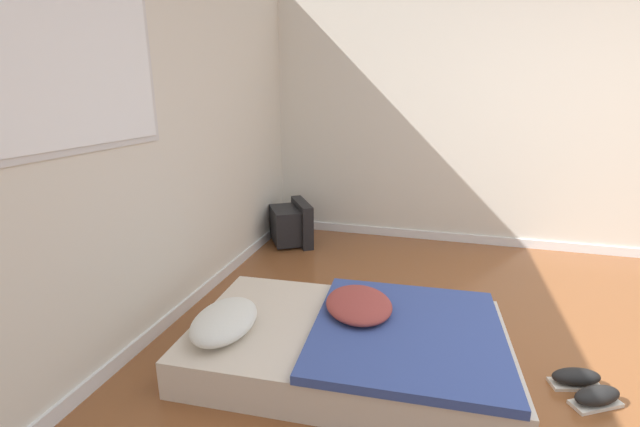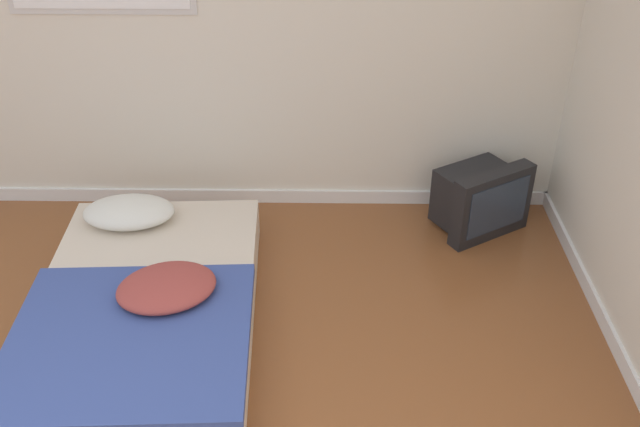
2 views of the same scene
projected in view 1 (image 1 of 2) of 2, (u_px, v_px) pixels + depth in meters
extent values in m
cube|color=silver|center=(115.00, 137.00, 2.36)|extent=(7.43, 0.06, 2.60)
cube|color=white|center=(147.00, 337.00, 2.70)|extent=(7.43, 0.02, 0.09)
cube|color=silver|center=(76.00, 28.00, 2.01)|extent=(1.07, 0.01, 1.16)
cube|color=white|center=(77.00, 28.00, 2.01)|extent=(1.00, 0.01, 1.09)
cube|color=silver|center=(562.00, 118.00, 3.99)|extent=(0.06, 7.99, 2.60)
cube|color=white|center=(544.00, 245.00, 4.30)|extent=(0.02, 7.99, 0.09)
cube|color=beige|center=(347.00, 345.00, 2.51)|extent=(1.16, 1.85, 0.22)
ellipsoid|color=silver|center=(225.00, 321.00, 2.43)|extent=(0.54, 0.36, 0.14)
cube|color=#384C93|center=(407.00, 331.00, 2.40)|extent=(1.15, 1.09, 0.05)
ellipsoid|color=#993D38|center=(359.00, 304.00, 2.57)|extent=(0.59, 0.54, 0.11)
cube|color=black|center=(285.00, 225.00, 4.43)|extent=(0.52, 0.45, 0.35)
cube|color=black|center=(302.00, 222.00, 4.47)|extent=(0.52, 0.38, 0.44)
cube|color=#283342|center=(307.00, 221.00, 4.48)|extent=(0.39, 0.24, 0.32)
cube|color=silver|center=(595.00, 404.00, 2.18)|extent=(0.21, 0.28, 0.02)
ellipsoid|color=black|center=(597.00, 396.00, 2.17)|extent=(0.22, 0.28, 0.09)
cube|color=silver|center=(575.00, 384.00, 2.33)|extent=(0.16, 0.28, 0.02)
ellipsoid|color=black|center=(576.00, 377.00, 2.31)|extent=(0.17, 0.28, 0.09)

